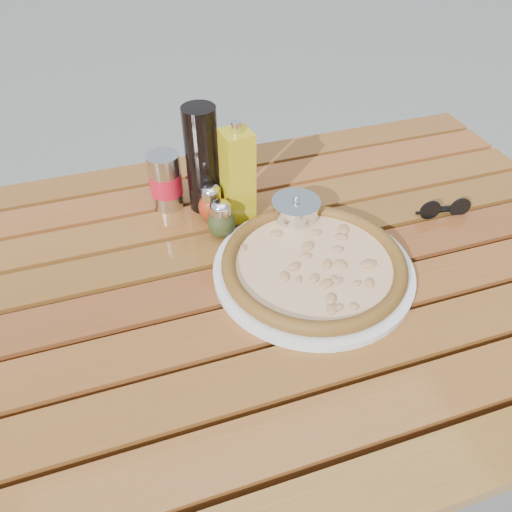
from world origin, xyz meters
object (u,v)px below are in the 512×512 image
object	(u,v)px
table	(259,304)
parmesan_tin	(295,213)
olive_oil_cruet	(238,176)
pizza	(314,263)
pepper_shaker	(212,203)
soda_can	(166,181)
oregano_shaker	(221,220)
sunglasses	(444,209)
plate	(313,270)
dark_bottle	(202,160)

from	to	relation	value
table	parmesan_tin	world-z (taller)	parmesan_tin
parmesan_tin	olive_oil_cruet	bearing A→B (deg)	146.17
pizza	pepper_shaker	xyz separation A→B (m)	(-0.13, 0.21, 0.02)
soda_can	parmesan_tin	size ratio (longest dim) A/B	0.94
pepper_shaker	soda_can	bearing A→B (deg)	135.00
table	pepper_shaker	distance (m)	0.22
table	soda_can	world-z (taller)	soda_can
oregano_shaker	sunglasses	xyz separation A→B (m)	(0.45, -0.08, -0.02)
pepper_shaker	oregano_shaker	distance (m)	0.06
pizza	parmesan_tin	size ratio (longest dim) A/B	2.72
plate	soda_can	xyz separation A→B (m)	(-0.21, 0.29, 0.05)
pepper_shaker	oregano_shaker	xyz separation A→B (m)	(0.00, -0.06, 0.00)
soda_can	olive_oil_cruet	distance (m)	0.16
oregano_shaker	dark_bottle	xyz separation A→B (m)	(-0.01, 0.11, 0.07)
oregano_shaker	sunglasses	bearing A→B (deg)	-10.04
parmesan_tin	table	bearing A→B (deg)	-134.45
plate	oregano_shaker	bearing A→B (deg)	129.67
dark_bottle	parmesan_tin	world-z (taller)	dark_bottle
oregano_shaker	olive_oil_cruet	world-z (taller)	olive_oil_cruet
table	olive_oil_cruet	world-z (taller)	olive_oil_cruet
oregano_shaker	soda_can	world-z (taller)	soda_can
table	oregano_shaker	bearing A→B (deg)	104.38
sunglasses	oregano_shaker	bearing A→B (deg)	179.84
dark_bottle	pizza	bearing A→B (deg)	-62.89
dark_bottle	soda_can	distance (m)	0.09
table	plate	xyz separation A→B (m)	(0.09, -0.02, 0.08)
oregano_shaker	plate	bearing A→B (deg)	-50.33
plate	dark_bottle	world-z (taller)	dark_bottle
pepper_shaker	oregano_shaker	bearing A→B (deg)	-85.77
pizza	oregano_shaker	bearing A→B (deg)	129.67
plate	pizza	size ratio (longest dim) A/B	1.04
soda_can	olive_oil_cruet	bearing A→B (deg)	-32.60
soda_can	olive_oil_cruet	world-z (taller)	olive_oil_cruet
pizza	plate	bearing A→B (deg)	-66.04
sunglasses	pizza	bearing A→B (deg)	-157.10
soda_can	table	bearing A→B (deg)	-66.71
table	plate	bearing A→B (deg)	-13.56
oregano_shaker	dark_bottle	bearing A→B (deg)	93.11
pizza	soda_can	bearing A→B (deg)	125.92
table	olive_oil_cruet	xyz separation A→B (m)	(0.02, 0.18, 0.17)
oregano_shaker	sunglasses	world-z (taller)	oregano_shaker
olive_oil_cruet	parmesan_tin	size ratio (longest dim) A/B	1.65
soda_can	pizza	bearing A→B (deg)	-54.08
plate	parmesan_tin	distance (m)	0.14
plate	olive_oil_cruet	distance (m)	0.24
plate	sunglasses	size ratio (longest dim) A/B	3.24
parmesan_tin	sunglasses	size ratio (longest dim) A/B	1.14
table	dark_bottle	bearing A→B (deg)	99.41
dark_bottle	parmesan_tin	distance (m)	0.21
pepper_shaker	parmesan_tin	size ratio (longest dim) A/B	0.64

